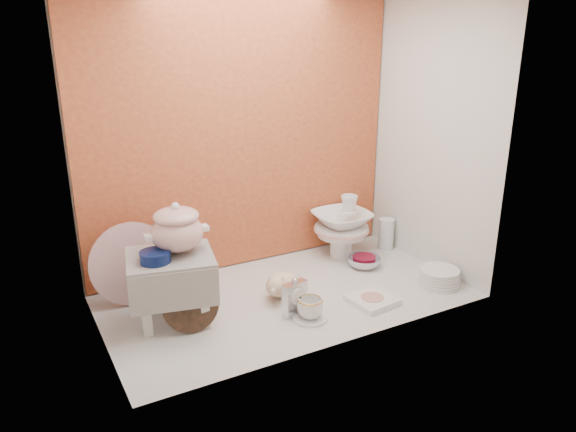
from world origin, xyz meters
The scene contains 17 objects.
ground centered at (0.00, 0.00, 0.00)m, with size 1.80×1.80×0.00m, color silver.
niche_shell centered at (0.00, 0.18, 0.93)m, with size 1.86×1.03×1.53m.
step_stool centered at (-0.57, 0.04, 0.16)m, with size 0.38×0.33×0.32m, color silver, non-canonical shape.
soup_tureen centered at (-0.52, 0.06, 0.44)m, with size 0.28×0.28×0.24m, color white, non-canonical shape.
cobalt_bowl centered at (-0.65, 0.00, 0.35)m, with size 0.13×0.13×0.05m, color #091646.
floral_platter centered at (-0.68, 0.31, 0.20)m, with size 0.41×0.09×0.41m, color white, non-canonical shape.
blue_white_vase centered at (-0.51, 0.35, 0.14)m, with size 0.26×0.26×0.27m, color white.
lacquer_tray centered at (-0.53, -0.08, 0.13)m, with size 0.26×0.08×0.26m, color black, non-canonical shape.
mantel_clock centered at (-0.06, -0.18, 0.09)m, with size 0.13×0.04×0.19m, color silver.
plush_pig centered at (-0.02, 0.00, 0.07)m, with size 0.23×0.16×0.14m, color beige.
teacup_saucer centered at (-0.02, -0.26, 0.01)m, with size 0.16×0.16×0.01m, color white.
gold_rim_teacup centered at (-0.02, -0.26, 0.06)m, with size 0.12×0.12×0.10m, color white.
lattice_dish centered at (0.34, -0.27, 0.01)m, with size 0.21×0.21×0.03m, color white.
dinner_plate_stack centered at (0.77, -0.27, 0.04)m, with size 0.22×0.22×0.09m, color white.
crystal_bowl centered at (0.56, 0.10, 0.03)m, with size 0.19×0.19×0.06m, color silver.
clear_glass_vase centered at (0.84, 0.27, 0.09)m, with size 0.09×0.09×0.19m, color silver.
porcelain_tower centered at (0.53, 0.30, 0.19)m, with size 0.33×0.33×0.37m, color white, non-canonical shape.
Camera 1 is at (-1.20, -2.20, 1.30)m, focal length 34.37 mm.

